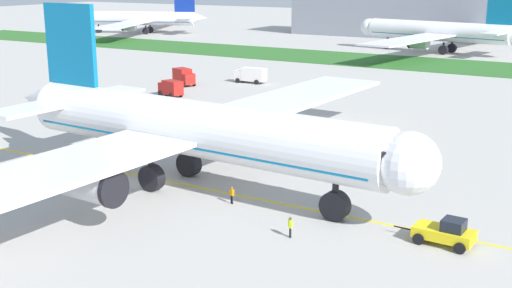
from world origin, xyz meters
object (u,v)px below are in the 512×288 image
(service_truck_baggage_loader, at_px, (251,75))
(parked_airliner_far_centre, at_px, (440,32))
(parked_airliner_far_left, at_px, (141,19))
(pushback_tug, at_px, (446,232))
(service_truck_catering_van, at_px, (171,88))
(airliner_foreground, at_px, (189,129))
(ground_crew_wingwalker_port, at_px, (290,225))
(ground_crew_marshaller_front, at_px, (232,193))
(service_truck_fuel_bowser, at_px, (184,77))

(service_truck_baggage_loader, height_order, parked_airliner_far_centre, parked_airliner_far_centre)
(parked_airliner_far_left, relative_size, parked_airliner_far_centre, 0.98)
(pushback_tug, relative_size, service_truck_catering_van, 1.26)
(service_truck_catering_van, bearing_deg, service_truck_baggage_loader, 76.79)
(airliner_foreground, height_order, pushback_tug, airliner_foreground)
(service_truck_catering_van, bearing_deg, airliner_foreground, -50.21)
(airliner_foreground, bearing_deg, pushback_tug, -3.26)
(ground_crew_wingwalker_port, height_order, service_truck_baggage_loader, service_truck_baggage_loader)
(service_truck_catering_van, bearing_deg, ground_crew_wingwalker_port, -43.92)
(ground_crew_wingwalker_port, distance_m, ground_crew_marshaller_front, 9.28)
(pushback_tug, bearing_deg, airliner_foreground, 176.74)
(ground_crew_marshaller_front, xyz_separation_m, service_truck_catering_van, (-37.58, 39.85, 0.51))
(ground_crew_wingwalker_port, bearing_deg, service_truck_baggage_loader, 123.26)
(parked_airliner_far_left, bearing_deg, service_truck_baggage_loader, -39.29)
(ground_crew_wingwalker_port, height_order, parked_airliner_far_left, parked_airliner_far_left)
(airliner_foreground, relative_size, parked_airliner_far_centre, 1.05)
(service_truck_baggage_loader, bearing_deg, ground_crew_wingwalker_port, -56.74)
(airliner_foreground, height_order, service_truck_baggage_loader, airliner_foreground)
(airliner_foreground, distance_m, service_truck_catering_van, 49.44)
(service_truck_baggage_loader, bearing_deg, pushback_tug, -48.01)
(service_truck_baggage_loader, height_order, service_truck_catering_van, service_truck_baggage_loader)
(airliner_foreground, height_order, service_truck_fuel_bowser, airliner_foreground)
(parked_airliner_far_left, bearing_deg, airliner_foreground, -48.41)
(airliner_foreground, distance_m, parked_airliner_far_left, 169.10)
(service_truck_baggage_loader, bearing_deg, service_truck_fuel_bowser, -135.87)
(pushback_tug, bearing_deg, ground_crew_marshaller_front, -178.34)
(pushback_tug, bearing_deg, parked_airliner_far_left, 137.09)
(service_truck_catering_van, distance_m, parked_airliner_far_left, 119.94)
(service_truck_fuel_bowser, bearing_deg, parked_airliner_far_centre, 70.10)
(airliner_foreground, xyz_separation_m, service_truck_catering_van, (-31.52, 37.84, -4.38))
(pushback_tug, height_order, service_truck_catering_van, service_truck_catering_van)
(airliner_foreground, relative_size, service_truck_fuel_bowser, 15.31)
(airliner_foreground, height_order, service_truck_catering_van, airliner_foreground)
(parked_airliner_far_left, bearing_deg, parked_airliner_far_centre, -2.21)
(service_truck_catering_van, height_order, parked_airliner_far_centre, parked_airliner_far_centre)
(service_truck_baggage_loader, distance_m, parked_airliner_far_left, 110.10)
(service_truck_baggage_loader, relative_size, service_truck_fuel_bowser, 1.22)
(ground_crew_wingwalker_port, xyz_separation_m, service_truck_catering_van, (-45.82, 44.12, 0.46))
(pushback_tug, bearing_deg, ground_crew_wingwalker_port, -156.38)
(ground_crew_marshaller_front, bearing_deg, service_truck_baggage_loader, 119.40)
(service_truck_baggage_loader, height_order, parked_airliner_far_left, parked_airliner_far_left)
(service_truck_baggage_loader, relative_size, parked_airliner_far_left, 0.09)
(pushback_tug, distance_m, ground_crew_wingwalker_port, 12.06)
(pushback_tug, relative_size, ground_crew_marshaller_front, 3.92)
(ground_crew_wingwalker_port, bearing_deg, airliner_foreground, 156.30)
(service_truck_baggage_loader, bearing_deg, airliner_foreground, -64.52)
(service_truck_fuel_bowser, bearing_deg, ground_crew_wingwalker_port, -46.99)
(service_truck_fuel_bowser, height_order, parked_airliner_far_centre, parked_airliner_far_centre)
(ground_crew_wingwalker_port, xyz_separation_m, service_truck_fuel_bowser, (-50.54, 54.18, 0.64))
(parked_airliner_far_centre, bearing_deg, pushback_tug, -74.41)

